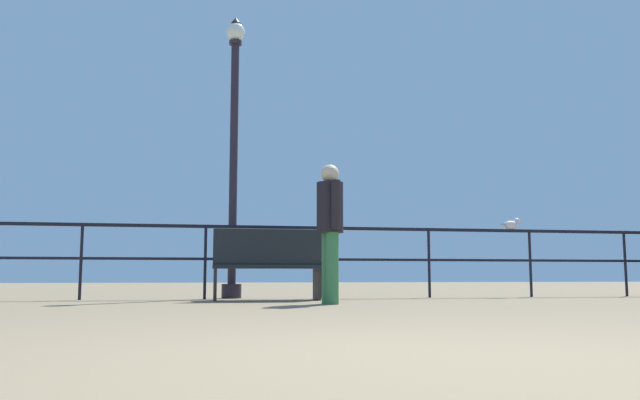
{
  "coord_description": "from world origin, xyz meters",
  "views": [
    {
      "loc": [
        -1.04,
        -2.62,
        0.35
      ],
      "look_at": [
        0.77,
        6.66,
        1.47
      ],
      "focal_mm": 35.91,
      "sensor_mm": 36.0,
      "label": 1
    }
  ],
  "objects_px": {
    "lamppost_center": "(234,147)",
    "person_at_railing": "(330,223)",
    "seagull_on_rail": "(512,224)",
    "bench_near_left": "(268,262)"
  },
  "relations": [
    {
      "from": "person_at_railing",
      "to": "seagull_on_rail",
      "type": "xyz_separation_m",
      "value": [
        3.52,
        2.01,
        0.2
      ]
    },
    {
      "from": "person_at_railing",
      "to": "seagull_on_rail",
      "type": "distance_m",
      "value": 4.06
    },
    {
      "from": "lamppost_center",
      "to": "seagull_on_rail",
      "type": "xyz_separation_m",
      "value": [
        4.6,
        -0.3,
        -1.19
      ]
    },
    {
      "from": "lamppost_center",
      "to": "seagull_on_rail",
      "type": "distance_m",
      "value": 4.76
    },
    {
      "from": "bench_near_left",
      "to": "person_at_railing",
      "type": "bearing_deg",
      "value": -63.59
    },
    {
      "from": "bench_near_left",
      "to": "person_at_railing",
      "type": "height_order",
      "value": "person_at_railing"
    },
    {
      "from": "lamppost_center",
      "to": "bench_near_left",
      "type": "bearing_deg",
      "value": -66.95
    },
    {
      "from": "lamppost_center",
      "to": "person_at_railing",
      "type": "bearing_deg",
      "value": -65.07
    },
    {
      "from": "lamppost_center",
      "to": "person_at_railing",
      "type": "relative_size",
      "value": 2.61
    },
    {
      "from": "bench_near_left",
      "to": "seagull_on_rail",
      "type": "distance_m",
      "value": 4.27
    }
  ]
}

